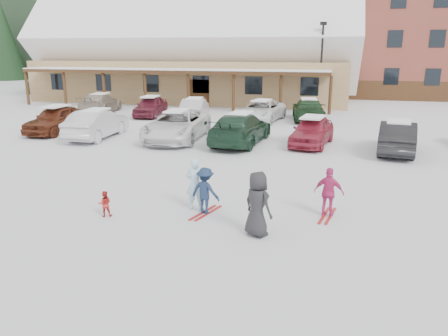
% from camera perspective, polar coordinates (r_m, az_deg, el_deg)
% --- Properties ---
extents(ground, '(160.00, 160.00, 0.00)m').
position_cam_1_polar(ground, '(13.36, -2.24, -5.17)').
color(ground, silver).
rests_on(ground, ground).
extents(day_lodge, '(29.12, 12.50, 10.38)m').
position_cam_1_polar(day_lodge, '(41.88, -4.12, 14.32)').
color(day_lodge, tan).
rests_on(day_lodge, ground).
extents(alpine_hotel, '(31.48, 14.01, 21.48)m').
position_cam_1_polar(alpine_hotel, '(51.38, 26.84, 18.22)').
color(alpine_hotel, brown).
rests_on(alpine_hotel, ground).
extents(lamp_post, '(0.50, 0.25, 6.61)m').
position_cam_1_polar(lamp_post, '(35.40, 12.59, 13.44)').
color(lamp_post, black).
rests_on(lamp_post, ground).
extents(conifer_0, '(4.40, 4.40, 10.20)m').
position_cam_1_polar(conifer_0, '(51.30, -22.59, 15.37)').
color(conifer_0, black).
rests_on(conifer_0, ground).
extents(conifer_2, '(5.28, 5.28, 12.24)m').
position_cam_1_polar(conifer_2, '(63.55, -19.32, 16.48)').
color(conifer_2, black).
rests_on(conifer_2, ground).
extents(conifer_3, '(3.96, 3.96, 9.18)m').
position_cam_1_polar(conifer_3, '(56.12, 16.46, 15.21)').
color(conifer_3, black).
rests_on(conifer_3, ground).
extents(adult_skier, '(0.59, 0.40, 1.58)m').
position_cam_1_polar(adult_skier, '(12.97, -3.79, -2.14)').
color(adult_skier, '#AAD6EE').
rests_on(adult_skier, ground).
extents(toddler_red, '(0.46, 0.42, 0.76)m').
position_cam_1_polar(toddler_red, '(13.00, -15.30, -4.53)').
color(toddler_red, red).
rests_on(toddler_red, ground).
extents(child_navy, '(1.01, 0.77, 1.39)m').
position_cam_1_polar(child_navy, '(12.67, -2.45, -3.00)').
color(child_navy, '#162642').
rests_on(child_navy, ground).
extents(skis_child_navy, '(0.62, 1.39, 0.03)m').
position_cam_1_polar(skis_child_navy, '(12.90, -2.42, -5.87)').
color(skis_child_navy, maroon).
rests_on(skis_child_navy, ground).
extents(child_magenta, '(0.90, 0.51, 1.45)m').
position_cam_1_polar(child_magenta, '(12.79, 13.54, -3.12)').
color(child_magenta, '#C22B6B').
rests_on(child_magenta, ground).
extents(skis_child_magenta, '(0.47, 1.41, 0.03)m').
position_cam_1_polar(skis_child_magenta, '(13.03, 13.35, -6.07)').
color(skis_child_magenta, maroon).
rests_on(skis_child_magenta, ground).
extents(bystander_dark, '(1.00, 0.93, 1.72)m').
position_cam_1_polar(bystander_dark, '(11.17, 4.39, -4.72)').
color(bystander_dark, '#242326').
rests_on(bystander_dark, ground).
extents(parked_car_0, '(1.95, 4.55, 1.53)m').
position_cam_1_polar(parked_car_0, '(26.81, -21.03, 5.94)').
color(parked_car_0, '#612917').
rests_on(parked_car_0, ground).
extents(parked_car_1, '(1.74, 4.69, 1.53)m').
position_cam_1_polar(parked_car_1, '(24.48, -16.29, 5.54)').
color(parked_car_1, silver).
rests_on(parked_car_1, ground).
extents(parked_car_2, '(2.75, 5.67, 1.56)m').
position_cam_1_polar(parked_car_2, '(23.14, -6.15, 5.56)').
color(parked_car_2, white).
rests_on(parked_car_2, ground).
extents(parked_car_3, '(2.72, 5.55, 1.55)m').
position_cam_1_polar(parked_car_3, '(22.13, 2.16, 5.19)').
color(parked_car_3, '#1B3927').
rests_on(parked_car_3, ground).
extents(parked_car_4, '(2.37, 4.40, 1.42)m').
position_cam_1_polar(parked_car_4, '(22.20, 11.44, 4.75)').
color(parked_car_4, '#A3283D').
rests_on(parked_car_4, ground).
extents(parked_car_5, '(2.18, 4.62, 1.46)m').
position_cam_1_polar(parked_car_5, '(21.68, 21.70, 3.77)').
color(parked_car_5, black).
rests_on(parked_car_5, ground).
extents(parked_car_7, '(2.57, 5.11, 1.42)m').
position_cam_1_polar(parked_car_7, '(34.25, -15.85, 8.13)').
color(parked_car_7, '#A0917E').
rests_on(parked_car_7, ground).
extents(parked_car_8, '(1.99, 4.25, 1.40)m').
position_cam_1_polar(parked_car_8, '(31.72, -9.57, 7.95)').
color(parked_car_8, maroon).
rests_on(parked_car_8, ground).
extents(parked_car_9, '(2.09, 4.43, 1.40)m').
position_cam_1_polar(parked_car_9, '(30.20, -3.84, 7.76)').
color(parked_car_9, '#B6B5BA').
rests_on(parked_car_9, ground).
extents(parked_car_10, '(3.08, 5.31, 1.39)m').
position_cam_1_polar(parked_car_10, '(29.19, 4.90, 7.46)').
color(parked_car_10, white).
rests_on(parked_car_10, ground).
extents(parked_car_11, '(2.52, 5.14, 1.44)m').
position_cam_1_polar(parked_car_11, '(29.99, 10.96, 7.49)').
color(parked_car_11, '#1F4021').
rests_on(parked_car_11, ground).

